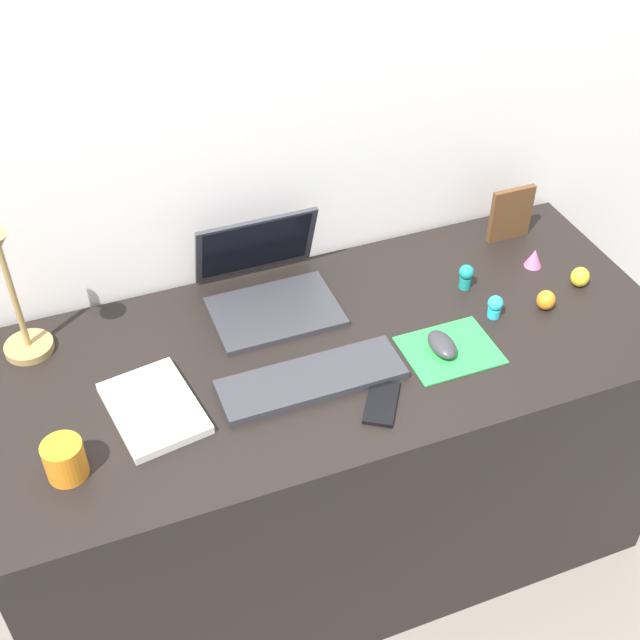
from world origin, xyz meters
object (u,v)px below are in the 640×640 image
toy_figurine_yellow (580,277)px  toy_figurine_orange (546,300)px  coffee_mug (65,460)px  cell_phone (381,403)px  desk_lamp (13,298)px  notebook_pad (154,408)px  laptop (266,282)px  keyboard (312,379)px  toy_figurine_pink (534,258)px  mouse (442,345)px  toy_figurine_cyan (495,306)px  picture_frame (511,214)px  toy_figurine_teal (466,276)px

toy_figurine_yellow → toy_figurine_orange: bearing=-160.0°
toy_figurine_orange → coffee_mug: bearing=-175.1°
cell_phone → desk_lamp: size_ratio=0.34×
cell_phone → notebook_pad: (-0.46, 0.15, 0.01)m
laptop → toy_figurine_yellow: laptop is taller
keyboard → desk_lamp: 0.66m
notebook_pad → toy_figurine_pink: toy_figurine_pink is taller
toy_figurine_orange → laptop: bearing=155.9°
laptop → mouse: 0.45m
toy_figurine_orange → notebook_pad: bearing=179.8°
toy_figurine_yellow → notebook_pad: bearing=-177.7°
desk_lamp → toy_figurine_orange: size_ratio=7.59×
notebook_pad → toy_figurine_pink: 1.03m
toy_figurine_cyan → cell_phone: bearing=-155.5°
picture_frame → toy_figurine_yellow: picture_frame is taller
toy_figurine_yellow → toy_figurine_teal: size_ratio=0.78×
mouse → notebook_pad: (-0.65, 0.05, -0.01)m
laptop → coffee_mug: (-0.53, -0.37, -0.01)m
toy_figurine_orange → cell_phone: bearing=-163.3°
toy_figurine_pink → keyboard: bearing=-164.1°
coffee_mug → toy_figurine_yellow: coffee_mug is taller
coffee_mug → toy_figurine_cyan: bearing=6.6°
notebook_pad → toy_figurine_pink: (1.02, 0.15, 0.01)m
notebook_pad → keyboard: bearing=-15.6°
cell_phone → notebook_pad: notebook_pad is taller
mouse → toy_figurine_cyan: size_ratio=1.64×
mouse → toy_figurine_teal: (0.16, 0.19, 0.01)m
laptop → coffee_mug: laptop is taller
keyboard → toy_figurine_yellow: 0.75m
cell_phone → notebook_pad: size_ratio=0.53×
coffee_mug → toy_figurine_pink: size_ratio=1.67×
picture_frame → toy_figurine_teal: 0.26m
coffee_mug → toy_figurine_teal: (1.01, 0.24, -0.01)m
toy_figurine_pink → toy_figurine_teal: 0.21m
coffee_mug → keyboard: bearing=6.8°
coffee_mug → toy_figurine_yellow: bearing=6.5°
mouse → toy_figurine_teal: bearing=49.4°
keyboard → coffee_mug: coffee_mug is taller
keyboard → mouse: bearing=-2.2°
laptop → toy_figurine_teal: (0.47, -0.13, -0.02)m
cell_phone → toy_figurine_pink: toy_figurine_pink is taller
keyboard → toy_figurine_orange: (0.62, 0.04, 0.01)m
desk_lamp → toy_figurine_orange: (1.18, -0.26, -0.15)m
toy_figurine_yellow → picture_frame: bearing=103.5°
toy_figurine_pink → toy_figurine_cyan: bearing=-144.6°
laptop → coffee_mug: size_ratio=3.63×
mouse → notebook_pad: 0.65m
keyboard → toy_figurine_cyan: (0.49, 0.05, 0.02)m
toy_figurine_yellow → toy_figurine_pink: (-0.06, 0.11, -0.00)m
keyboard → mouse: size_ratio=4.27×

